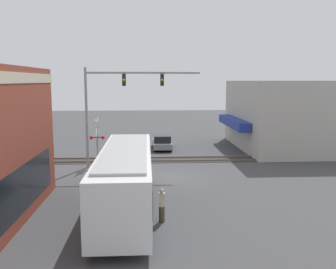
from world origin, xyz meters
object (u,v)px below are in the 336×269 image
object	(u,v)px
pedestrian_near_bus	(162,205)
crossing_signal	(97,138)
city_bus	(126,177)
parked_car_grey	(162,142)

from	to	relation	value
pedestrian_near_bus	crossing_signal	bearing A→B (deg)	20.75
city_bus	crossing_signal	size ratio (longest dim) A/B	3.16
crossing_signal	pedestrian_near_bus	xyz separation A→B (m)	(-12.03, -4.56, -1.47)
parked_car_grey	pedestrian_near_bus	size ratio (longest dim) A/B	2.71
parked_car_grey	crossing_signal	bearing A→B (deg)	143.35
crossing_signal	city_bus	bearing A→B (deg)	-164.95
city_bus	parked_car_grey	xyz separation A→B (m)	(17.56, -2.60, -1.13)
city_bus	parked_car_grey	distance (m)	17.79
city_bus	parked_car_grey	bearing A→B (deg)	-8.42
crossing_signal	pedestrian_near_bus	size ratio (longest dim) A/B	2.33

